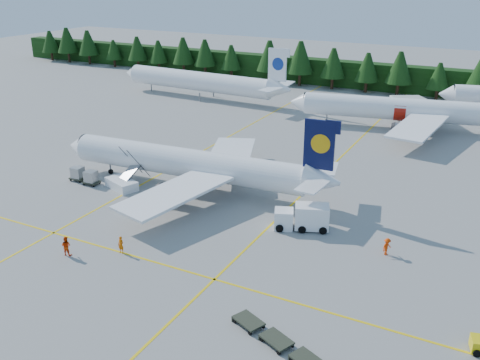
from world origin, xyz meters
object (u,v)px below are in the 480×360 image
at_px(service_truck, 302,217).
at_px(airliner_red, 396,109).
at_px(airliner_navy, 182,163).
at_px(airstairs, 124,181).

bearing_deg(service_truck, airliner_red, 68.12).
bearing_deg(airliner_navy, airliner_red, 61.29).
xyz_separation_m(airliner_navy, airliner_red, (18.45, 39.99, 0.17)).
height_order(airliner_navy, airliner_red, airliner_red).
height_order(airliner_navy, service_truck, airliner_navy).
distance_m(airliner_navy, service_truck, 18.71).
xyz_separation_m(airliner_red, airstairs, (-24.99, -43.89, -2.55)).
xyz_separation_m(airstairs, service_truck, (24.66, -0.32, 0.51)).
relative_size(airliner_red, airstairs, 5.65).
bearing_deg(service_truck, airliner_navy, 145.41).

